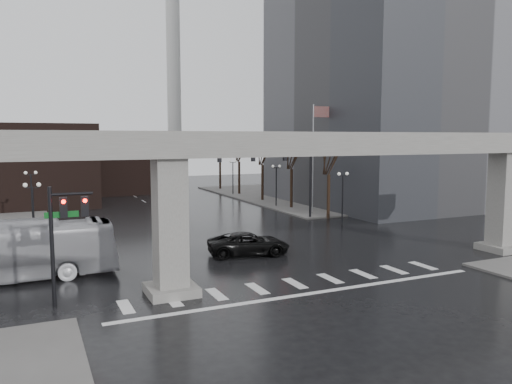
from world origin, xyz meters
TOP-DOWN VIEW (x-y plane):
  - ground at (0.00, 0.00)m, footprint 160.00×160.00m
  - sidewalk_ne at (26.00, 36.00)m, footprint 28.00×36.00m
  - elevated_guideway at (1.26, 0.00)m, footprint 48.00×2.60m
  - office_tower at (28.00, 26.00)m, footprint 22.00×26.00m
  - building_far_left at (-14.00, 42.00)m, footprint 16.00×14.00m
  - building_far_mid at (-2.00, 52.00)m, footprint 10.00×10.00m
  - smokestack at (6.00, 46.00)m, footprint 3.60×3.60m
  - signal_mast_arm at (8.99, 18.80)m, footprint 12.12×0.43m
  - signal_left_pole at (-12.25, 0.50)m, footprint 2.30×0.30m
  - flagpole_assembly at (15.29, 22.00)m, footprint 2.06×0.12m
  - lamp_right_0 at (13.50, 14.00)m, footprint 1.22×0.32m
  - lamp_right_1 at (13.50, 28.00)m, footprint 1.22×0.32m
  - lamp_right_2 at (13.50, 42.00)m, footprint 1.22×0.32m
  - lamp_left_0 at (-13.50, 14.00)m, footprint 1.22×0.32m
  - lamp_left_1 at (-13.50, 28.00)m, footprint 1.22×0.32m
  - lamp_left_2 at (-13.50, 42.00)m, footprint 1.22×0.32m
  - tree_right_0 at (14.53, 18.02)m, footprint 1.09×1.58m
  - tree_right_1 at (14.53, 26.02)m, footprint 1.09×1.61m
  - tree_right_2 at (14.53, 34.02)m, footprint 1.10×1.63m
  - tree_right_3 at (14.53, 42.02)m, footprint 1.11×1.66m
  - tree_right_4 at (14.53, 50.02)m, footprint 1.12×1.69m
  - pickup_truck at (0.42, 6.54)m, footprint 6.27×3.80m
  - city_bus at (-15.14, 6.36)m, footprint 12.62×3.35m
  - far_car at (-1.11, 21.42)m, footprint 2.13×4.52m

SIDE VIEW (x-z plane):
  - ground at x=0.00m, z-range 0.00..0.00m
  - sidewalk_ne at x=26.00m, z-range 0.00..0.15m
  - far_car at x=-1.11m, z-range 0.00..1.50m
  - pickup_truck at x=0.42m, z-range 0.00..1.63m
  - city_bus at x=-15.14m, z-range 0.00..3.49m
  - tree_right_0 at x=14.53m, z-range -0.97..6.54m
  - tree_right_1 at x=14.53m, z-range -0.99..6.69m
  - tree_right_2 at x=14.53m, z-range -1.01..6.84m
  - tree_right_3 at x=14.53m, z-range -1.03..6.99m
  - tree_right_4 at x=14.53m, z-range -1.05..7.14m
  - lamp_right_0 at x=13.50m, z-range 0.92..6.03m
  - lamp_right_1 at x=13.50m, z-range 0.92..6.03m
  - lamp_right_2 at x=13.50m, z-range 0.92..6.03m
  - lamp_left_0 at x=-13.50m, z-range 0.92..6.03m
  - lamp_left_1 at x=-13.50m, z-range 0.92..6.03m
  - lamp_left_2 at x=-13.50m, z-range 0.92..6.03m
  - building_far_mid at x=-2.00m, z-range 0.00..8.00m
  - signal_left_pole at x=-12.25m, z-range 1.07..7.07m
  - building_far_left at x=-14.00m, z-range 0.00..10.00m
  - signal_mast_arm at x=8.99m, z-range 1.83..9.83m
  - elevated_guideway at x=1.26m, z-range 2.53..11.23m
  - flagpole_assembly at x=15.29m, z-range 1.53..13.53m
  - smokestack at x=6.00m, z-range -1.65..28.35m
  - office_tower at x=28.00m, z-range 0.00..42.00m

